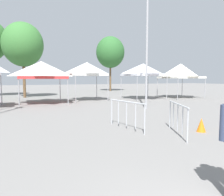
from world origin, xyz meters
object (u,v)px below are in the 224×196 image
Objects in this scene: tree_behind_tents_right at (110,52)px; crowd_barrier_mid_lot at (127,109)px; light_pole_opposite_side at (147,26)px; canopy_tent_center at (87,69)px; canopy_tent_right_of_center at (143,70)px; crowd_barrier_by_lift at (178,113)px; canopy_tent_far_right at (42,70)px; tree_behind_tents_left at (23,45)px; traffic_cone_lot_center at (201,125)px; canopy_tent_behind_center at (181,71)px.

crowd_barrier_mid_lot is at bearing -113.01° from tree_behind_tents_right.
light_pole_opposite_side is at bearing 48.55° from crowd_barrier_mid_lot.
canopy_tent_center is 1.00× the size of canopy_tent_right_of_center.
canopy_tent_right_of_center is 14.04m from tree_behind_tents_right.
canopy_tent_right_of_center is 7.10m from light_pole_opposite_side.
crowd_barrier_mid_lot is at bearing 131.09° from crowd_barrier_by_lift.
crowd_barrier_by_lift is (3.11, -11.63, -1.83)m from canopy_tent_far_right.
canopy_tent_right_of_center reaches higher than canopy_tent_far_right.
canopy_tent_far_right is 9.15m from canopy_tent_right_of_center.
canopy_tent_center is at bearing -122.41° from tree_behind_tents_right.
canopy_tent_far_right is 0.47× the size of tree_behind_tents_left.
canopy_tent_right_of_center is 6.74× the size of traffic_cone_lot_center.
canopy_tent_behind_center is 1.88× the size of crowd_barrier_by_lift.
light_pole_opposite_side reaches higher than canopy_tent_behind_center.
canopy_tent_behind_center is 14.53m from traffic_cone_lot_center.
crowd_barrier_by_lift is (4.14, -17.73, -4.58)m from tree_behind_tents_left.
crowd_barrier_by_lift is at bearing -117.94° from canopy_tent_right_of_center.
crowd_barrier_mid_lot is (-1.23, 1.41, 0.00)m from crowd_barrier_by_lift.
tree_behind_tents_left is 3.94× the size of crowd_barrier_by_lift.
traffic_cone_lot_center is (2.25, -1.51, -0.50)m from crowd_barrier_mid_lot.
light_pole_opposite_side is 18.51× the size of traffic_cone_lot_center.
crowd_barrier_by_lift is 1.87m from crowd_barrier_mid_lot.
canopy_tent_right_of_center is at bearing 173.68° from canopy_tent_behind_center.
tree_behind_tents_left reaches higher than crowd_barrier_mid_lot.
canopy_tent_center is 12.50m from crowd_barrier_by_lift.
crowd_barrier_mid_lot is (-9.92, -23.35, -5.27)m from tree_behind_tents_right.
traffic_cone_lot_center is (4.14, -11.73, -2.34)m from canopy_tent_far_right.
canopy_tent_right_of_center is (9.14, -0.26, 0.18)m from canopy_tent_far_right.
canopy_tent_far_right is 3.96m from canopy_tent_center.
light_pole_opposite_side reaches higher than tree_behind_tents_left.
light_pole_opposite_side is at bearing -46.49° from canopy_tent_far_right.
tree_behind_tents_right is 16.98× the size of traffic_cone_lot_center.
canopy_tent_far_right is 8.61m from light_pole_opposite_side.
light_pole_opposite_side is at bearing 75.32° from traffic_cone_lot_center.
canopy_tent_behind_center is at bearing 34.38° from light_pole_opposite_side.
canopy_tent_far_right is at bearing -131.94° from tree_behind_tents_right.
canopy_tent_right_of_center is 0.93× the size of canopy_tent_behind_center.
canopy_tent_far_right is at bearing 178.38° from canopy_tent_right_of_center.
crowd_barrier_mid_lot is (-7.26, -9.96, -2.01)m from canopy_tent_right_of_center.
crowd_barrier_by_lift is at bearing 174.37° from traffic_cone_lot_center.
tree_behind_tents_right reaches higher than canopy_tent_right_of_center.
light_pole_opposite_side is (-3.49, -5.69, 2.42)m from canopy_tent_right_of_center.
canopy_tent_center is 7.28m from light_pole_opposite_side.
light_pole_opposite_side reaches higher than canopy_tent_far_right.
light_pole_opposite_side is 7.63m from crowd_barrier_by_lift.
traffic_cone_lot_center is (1.02, -0.10, -0.50)m from crowd_barrier_by_lift.
tree_behind_tents_right reaches higher than canopy_tent_far_right.
canopy_tent_center is at bearing 91.09° from traffic_cone_lot_center.
light_pole_opposite_side reaches higher than crowd_barrier_by_lift.
crowd_barrier_by_lift is 0.92× the size of crowd_barrier_mid_lot.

